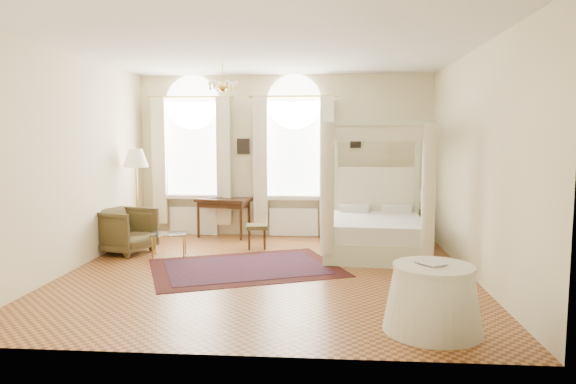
{
  "coord_description": "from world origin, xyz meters",
  "views": [
    {
      "loc": [
        0.89,
        -7.54,
        2.02
      ],
      "look_at": [
        0.27,
        0.4,
        1.18
      ],
      "focal_mm": 32.0,
      "sensor_mm": 36.0,
      "label": 1
    }
  ],
  "objects_px": {
    "stool": "(257,229)",
    "coffee_table": "(169,236)",
    "canopy_bed": "(376,225)",
    "floor_lamp": "(136,163)",
    "nightstand": "(418,225)",
    "armchair": "(125,231)",
    "side_table": "(433,299)",
    "writing_desk": "(224,204)"
  },
  "relations": [
    {
      "from": "coffee_table",
      "to": "floor_lamp",
      "type": "bearing_deg",
      "value": 134.2
    },
    {
      "from": "nightstand",
      "to": "floor_lamp",
      "type": "xyz_separation_m",
      "value": [
        -5.4,
        -0.88,
        1.26
      ]
    },
    {
      "from": "writing_desk",
      "to": "side_table",
      "type": "bearing_deg",
      "value": -56.75
    },
    {
      "from": "floor_lamp",
      "to": "writing_desk",
      "type": "bearing_deg",
      "value": 30.86
    },
    {
      "from": "armchair",
      "to": "coffee_table",
      "type": "height_order",
      "value": "armchair"
    },
    {
      "from": "armchair",
      "to": "coffee_table",
      "type": "distance_m",
      "value": 0.88
    },
    {
      "from": "stool",
      "to": "coffee_table",
      "type": "relative_size",
      "value": 0.67
    },
    {
      "from": "stool",
      "to": "canopy_bed",
      "type": "bearing_deg",
      "value": -8.18
    },
    {
      "from": "canopy_bed",
      "to": "floor_lamp",
      "type": "relative_size",
      "value": 1.26
    },
    {
      "from": "canopy_bed",
      "to": "armchair",
      "type": "bearing_deg",
      "value": -176.43
    },
    {
      "from": "stool",
      "to": "armchair",
      "type": "relative_size",
      "value": 0.5
    },
    {
      "from": "nightstand",
      "to": "coffee_table",
      "type": "relative_size",
      "value": 0.89
    },
    {
      "from": "nightstand",
      "to": "writing_desk",
      "type": "relative_size",
      "value": 0.5
    },
    {
      "from": "writing_desk",
      "to": "floor_lamp",
      "type": "relative_size",
      "value": 0.64
    },
    {
      "from": "canopy_bed",
      "to": "floor_lamp",
      "type": "height_order",
      "value": "canopy_bed"
    },
    {
      "from": "nightstand",
      "to": "coffee_table",
      "type": "distance_m",
      "value": 4.85
    },
    {
      "from": "armchair",
      "to": "side_table",
      "type": "height_order",
      "value": "armchair"
    },
    {
      "from": "writing_desk",
      "to": "floor_lamp",
      "type": "height_order",
      "value": "floor_lamp"
    },
    {
      "from": "canopy_bed",
      "to": "coffee_table",
      "type": "height_order",
      "value": "canopy_bed"
    },
    {
      "from": "side_table",
      "to": "writing_desk",
      "type": "bearing_deg",
      "value": 123.25
    },
    {
      "from": "nightstand",
      "to": "floor_lamp",
      "type": "relative_size",
      "value": 0.32
    },
    {
      "from": "nightstand",
      "to": "floor_lamp",
      "type": "height_order",
      "value": "floor_lamp"
    },
    {
      "from": "canopy_bed",
      "to": "stool",
      "type": "bearing_deg",
      "value": 171.82
    },
    {
      "from": "canopy_bed",
      "to": "armchair",
      "type": "height_order",
      "value": "canopy_bed"
    },
    {
      "from": "floor_lamp",
      "to": "side_table",
      "type": "bearing_deg",
      "value": -40.63
    },
    {
      "from": "armchair",
      "to": "coffee_table",
      "type": "xyz_separation_m",
      "value": [
        0.86,
        -0.21,
        -0.03
      ]
    },
    {
      "from": "writing_desk",
      "to": "floor_lamp",
      "type": "distance_m",
      "value": 1.93
    },
    {
      "from": "nightstand",
      "to": "side_table",
      "type": "relative_size",
      "value": 0.56
    },
    {
      "from": "nightstand",
      "to": "writing_desk",
      "type": "distance_m",
      "value": 3.94
    },
    {
      "from": "canopy_bed",
      "to": "floor_lamp",
      "type": "bearing_deg",
      "value": 174.28
    },
    {
      "from": "coffee_table",
      "to": "side_table",
      "type": "distance_m",
      "value": 4.91
    },
    {
      "from": "coffee_table",
      "to": "floor_lamp",
      "type": "height_order",
      "value": "floor_lamp"
    },
    {
      "from": "coffee_table",
      "to": "armchair",
      "type": "bearing_deg",
      "value": 166.34
    },
    {
      "from": "canopy_bed",
      "to": "nightstand",
      "type": "xyz_separation_m",
      "value": [
        0.97,
        1.33,
        -0.23
      ]
    },
    {
      "from": "nightstand",
      "to": "writing_desk",
      "type": "height_order",
      "value": "writing_desk"
    },
    {
      "from": "nightstand",
      "to": "stool",
      "type": "bearing_deg",
      "value": -161.8
    },
    {
      "from": "coffee_table",
      "to": "canopy_bed",
      "type": "bearing_deg",
      "value": 7.76
    },
    {
      "from": "nightstand",
      "to": "stool",
      "type": "distance_m",
      "value": 3.27
    },
    {
      "from": "floor_lamp",
      "to": "side_table",
      "type": "relative_size",
      "value": 1.76
    },
    {
      "from": "floor_lamp",
      "to": "nightstand",
      "type": "bearing_deg",
      "value": 9.28
    },
    {
      "from": "stool",
      "to": "coffee_table",
      "type": "xyz_separation_m",
      "value": [
        -1.4,
        -0.79,
        -0.0
      ]
    },
    {
      "from": "stool",
      "to": "side_table",
      "type": "xyz_separation_m",
      "value": [
        2.4,
        -3.9,
        -0.02
      ]
    }
  ]
}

